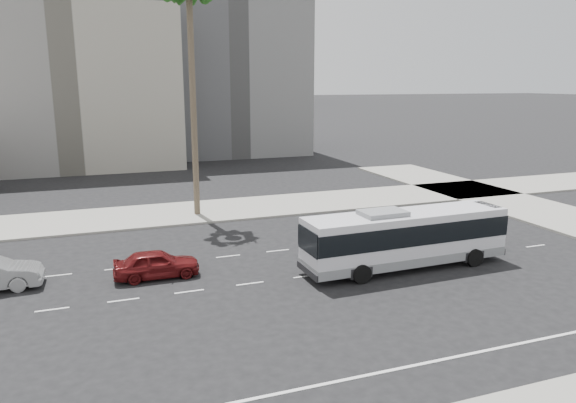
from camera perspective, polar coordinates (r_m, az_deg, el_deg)
name	(u,v)px	position (r m, az deg, el deg)	size (l,w,h in m)	color
ground	(306,276)	(27.68, 1.96, -7.98)	(700.00, 700.00, 0.00)	black
sidewalk_north	(232,209)	(41.82, -6.02, -0.79)	(120.00, 7.00, 0.15)	gray
midrise_beige_west	(68,88)	(69.03, -22.37, 11.11)	(24.00, 18.00, 18.00)	gray
midrise_gray_center	(221,58)	(78.11, -7.16, 14.95)	(20.00, 20.00, 26.00)	#555557
civic_tower	(101,17)	(275.64, -19.34, 18.04)	(42.00, 42.00, 129.00)	beige
highrise_right	(210,25)	(261.06, -8.29, 18.09)	(26.00, 26.00, 70.00)	#53575F
highrise_far	(245,42)	(295.68, -4.57, 16.55)	(22.00, 22.00, 60.00)	#53575F
city_bus	(406,237)	(29.13, 12.43, -3.67)	(11.41, 2.82, 3.26)	silver
car_a	(157,264)	(28.10, -13.82, -6.46)	(4.27, 1.72, 1.45)	#5F1113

